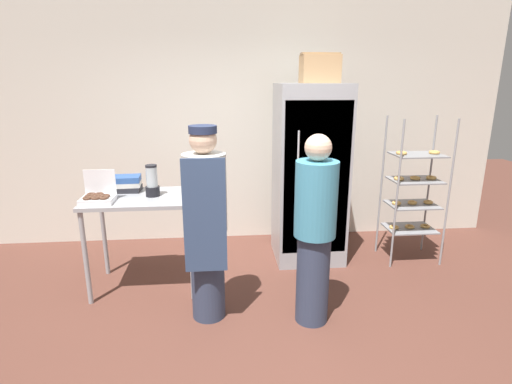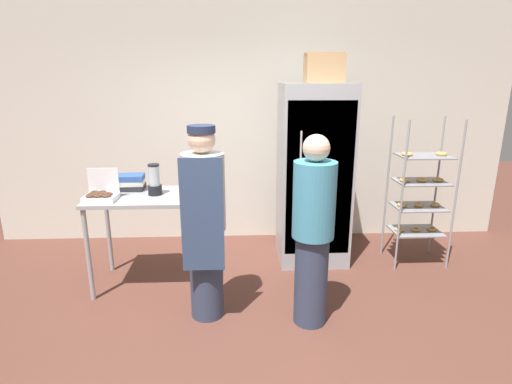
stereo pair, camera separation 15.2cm
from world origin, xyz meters
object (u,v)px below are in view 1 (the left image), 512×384
object	(u,v)px
binder_stack	(124,184)
cardboard_storage_box	(320,68)
donut_box	(98,197)
blender_pitcher	(152,182)
person_baker	(206,223)
refrigerator	(309,174)
baking_rack	(414,192)
person_customer	(315,231)

from	to	relation	value
binder_stack	cardboard_storage_box	world-z (taller)	cardboard_storage_box
donut_box	blender_pitcher	xyz separation A→B (m)	(0.46, 0.17, 0.08)
blender_pitcher	person_baker	distance (m)	0.81
refrigerator	person_baker	size ratio (longest dim) A/B	1.18
baking_rack	person_customer	world-z (taller)	baking_rack
baking_rack	person_baker	world-z (taller)	person_baker
baking_rack	blender_pitcher	xyz separation A→B (m)	(-2.76, -0.37, 0.27)
baking_rack	cardboard_storage_box	distance (m)	1.70
person_baker	person_customer	size ratio (longest dim) A/B	1.03
cardboard_storage_box	person_baker	size ratio (longest dim) A/B	0.24
cardboard_storage_box	binder_stack	bearing A→B (deg)	-171.05
blender_pitcher	cardboard_storage_box	size ratio (longest dim) A/B	0.76
baking_rack	binder_stack	xyz separation A→B (m)	(-3.06, -0.18, 0.21)
cardboard_storage_box	person_baker	xyz separation A→B (m)	(-1.17, -1.10, -1.24)
cardboard_storage_box	person_customer	size ratio (longest dim) A/B	0.25
binder_stack	cardboard_storage_box	bearing A→B (deg)	8.95
baking_rack	binder_stack	bearing A→B (deg)	-176.58
binder_stack	person_customer	world-z (taller)	person_customer
cardboard_storage_box	person_baker	world-z (taller)	cardboard_storage_box
baking_rack	blender_pitcher	bearing A→B (deg)	-172.28
person_baker	person_customer	xyz separation A→B (m)	(0.87, -0.14, -0.04)
donut_box	person_baker	size ratio (longest dim) A/B	0.17
baking_rack	person_customer	bearing A→B (deg)	-141.02
blender_pitcher	person_baker	bearing A→B (deg)	-49.62
person_baker	binder_stack	bearing A→B (deg)	135.68
binder_stack	baking_rack	bearing A→B (deg)	3.42
refrigerator	baking_rack	distance (m)	1.17
donut_box	person_customer	distance (m)	1.93
blender_pitcher	person_baker	xyz separation A→B (m)	(0.51, -0.60, -0.20)
person_baker	person_customer	bearing A→B (deg)	-8.98
refrigerator	cardboard_storage_box	xyz separation A→B (m)	(0.06, -0.03, 1.12)
refrigerator	donut_box	world-z (taller)	refrigerator
donut_box	cardboard_storage_box	size ratio (longest dim) A/B	0.72
blender_pitcher	baking_rack	bearing A→B (deg)	7.72
person_baker	donut_box	bearing A→B (deg)	155.85
donut_box	cardboard_storage_box	bearing A→B (deg)	17.42
refrigerator	blender_pitcher	world-z (taller)	refrigerator
binder_stack	person_baker	xyz separation A→B (m)	(0.81, -0.79, -0.15)
baking_rack	donut_box	world-z (taller)	baking_rack
binder_stack	person_baker	bearing A→B (deg)	-44.32
baking_rack	donut_box	size ratio (longest dim) A/B	5.67
blender_pitcher	person_customer	world-z (taller)	person_customer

